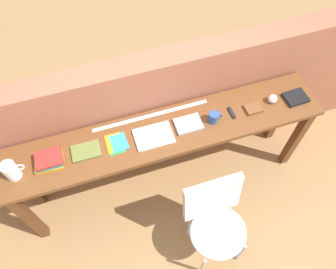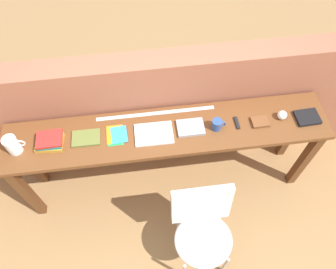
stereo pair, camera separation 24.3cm
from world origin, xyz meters
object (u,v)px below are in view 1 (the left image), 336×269
Objects in this scene: pamphlet_pile_colourful at (116,143)px; multitool_folded at (232,113)px; book_stack_leftmost at (49,160)px; sports_ball_small at (273,99)px; pitcher_white at (11,170)px; book_open_centre at (154,136)px; leather_journal_brown at (253,109)px; chair_white_moulded at (216,220)px; mug at (214,117)px; book_repair_rightmost at (296,98)px; magazine_cycling at (86,151)px.

pamphlet_pile_colourful is 1.64× the size of multitool_folded.
book_stack_leftmost reaches higher than sports_ball_small.
sports_ball_small is (2.00, 0.03, -0.04)m from pitcher_white.
leather_journal_brown is at bearing 0.54° from book_open_centre.
chair_white_moulded is 4.95× the size of pamphlet_pile_colourful.
pitcher_white reaches higher than mug.
mug is at bearing 177.55° from book_repair_rightmost.
book_repair_rightmost is (0.71, -0.00, -0.03)m from mug.
magazine_cycling reaches higher than chair_white_moulded.
sports_ball_small is at bearing -0.20° from pamphlet_pile_colourful.
chair_white_moulded is 12.20× the size of sports_ball_small.
multitool_folded is (0.36, 0.66, 0.36)m from chair_white_moulded.
leather_journal_brown is 1.78× the size of sports_ball_small.
book_repair_rightmost is at bearing -0.28° from mug.
book_open_centre is at bearing 113.74° from chair_white_moulded.
sports_ball_small is 0.20m from book_repair_rightmost.
leather_journal_brown is at bearing 0.24° from pitcher_white.
leather_journal_brown is (0.82, -0.00, 0.00)m from book_open_centre.
leather_journal_brown is 0.72× the size of book_repair_rightmost.
book_open_centre is 2.20× the size of leather_journal_brown.
pitcher_white is 1.67× the size of mug.
sports_ball_small reaches higher than magazine_cycling.
book_open_centre is at bearing 179.62° from mug.
magazine_cycling is at bearing 178.18° from mug.
pitcher_white is 1.67× the size of multitool_folded.
magazine_cycling is (0.26, 0.01, -0.03)m from book_stack_leftmost.
mug is 0.61× the size of book_repair_rightmost.
book_repair_rightmost reaches higher than multitool_folded.
mug reaches higher than magazine_cycling.
magazine_cycling is at bearing 176.67° from book_repair_rightmost.
pitcher_white is 2.20m from book_repair_rightmost.
chair_white_moulded is 0.79m from book_open_centre.
pamphlet_pile_colourful is 2.47× the size of sports_ball_small.
book_stack_leftmost is (-1.05, 0.66, 0.39)m from chair_white_moulded.
magazine_cycling is at bearing -179.89° from pamphlet_pile_colourful.
leather_journal_brown is at bearing 0.48° from mug.
pamphlet_pile_colourful is at bearing 176.47° from book_repair_rightmost.
magazine_cycling is 1.50m from sports_ball_small.
leather_journal_brown is 0.37m from book_repair_rightmost.
pitcher_white is 0.25m from book_stack_leftmost.
magazine_cycling is 1.15m from multitool_folded.
mug reaches higher than sports_ball_small.
pitcher_white is at bearing 179.58° from leather_journal_brown.
book_open_centre is 2.60× the size of multitool_folded.
book_open_centre is 0.64m from multitool_folded.
mug is at bearing -1.14° from magazine_cycling.
magazine_cycling is at bearing 177.39° from book_open_centre.
chair_white_moulded is at bearing -32.27° from book_stack_leftmost.
sports_ball_small reaches higher than pamphlet_pile_colourful.
chair_white_moulded is 3.12× the size of book_open_centre.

